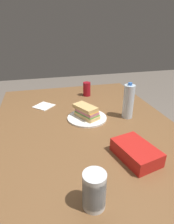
{
  "coord_description": "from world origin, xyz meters",
  "views": [
    {
      "loc": [
        -1.03,
        0.25,
        1.36
      ],
      "look_at": [
        0.11,
        -0.03,
        0.8
      ],
      "focal_mm": 30.79,
      "sensor_mm": 36.0,
      "label": 1
    }
  ],
  "objects_px": {
    "soda_can_red": "(87,89)",
    "water_bottle_tall": "(128,101)",
    "paper_plate": "(87,118)",
    "sandwich": "(86,112)",
    "chip_bag": "(136,152)",
    "dining_table": "(86,137)",
    "plastic_cup_stack": "(94,190)"
  },
  "relations": [
    {
      "from": "sandwich",
      "to": "soda_can_red",
      "type": "distance_m",
      "value": 0.45
    },
    {
      "from": "paper_plate",
      "to": "water_bottle_tall",
      "type": "xyz_separation_m",
      "value": [
        -0.04,
        -0.28,
        0.11
      ]
    },
    {
      "from": "paper_plate",
      "to": "soda_can_red",
      "type": "bearing_deg",
      "value": -13.86
    },
    {
      "from": "paper_plate",
      "to": "sandwich",
      "type": "height_order",
      "value": "sandwich"
    },
    {
      "from": "dining_table",
      "to": "plastic_cup_stack",
      "type": "height_order",
      "value": "plastic_cup_stack"
    },
    {
      "from": "paper_plate",
      "to": "plastic_cup_stack",
      "type": "bearing_deg",
      "value": 168.01
    },
    {
      "from": "plastic_cup_stack",
      "to": "water_bottle_tall",
      "type": "bearing_deg",
      "value": -33.78
    },
    {
      "from": "paper_plate",
      "to": "sandwich",
      "type": "distance_m",
      "value": 0.05
    },
    {
      "from": "sandwich",
      "to": "chip_bag",
      "type": "distance_m",
      "value": 0.49
    },
    {
      "from": "dining_table",
      "to": "paper_plate",
      "type": "relative_size",
      "value": 6.17
    },
    {
      "from": "soda_can_red",
      "to": "paper_plate",
      "type": "bearing_deg",
      "value": 166.14
    },
    {
      "from": "soda_can_red",
      "to": "plastic_cup_stack",
      "type": "relative_size",
      "value": 0.82
    },
    {
      "from": "water_bottle_tall",
      "to": "plastic_cup_stack",
      "type": "bearing_deg",
      "value": 146.22
    },
    {
      "from": "paper_plate",
      "to": "chip_bag",
      "type": "height_order",
      "value": "chip_bag"
    },
    {
      "from": "soda_can_red",
      "to": "water_bottle_tall",
      "type": "relative_size",
      "value": 0.49
    },
    {
      "from": "sandwich",
      "to": "plastic_cup_stack",
      "type": "distance_m",
      "value": 0.69
    },
    {
      "from": "water_bottle_tall",
      "to": "plastic_cup_stack",
      "type": "height_order",
      "value": "water_bottle_tall"
    },
    {
      "from": "water_bottle_tall",
      "to": "paper_plate",
      "type": "bearing_deg",
      "value": 80.8
    },
    {
      "from": "plastic_cup_stack",
      "to": "paper_plate",
      "type": "bearing_deg",
      "value": -11.99
    },
    {
      "from": "dining_table",
      "to": "sandwich",
      "type": "height_order",
      "value": "sandwich"
    },
    {
      "from": "dining_table",
      "to": "paper_plate",
      "type": "distance_m",
      "value": 0.14
    },
    {
      "from": "dining_table",
      "to": "soda_can_red",
      "type": "relative_size",
      "value": 13.62
    },
    {
      "from": "soda_can_red",
      "to": "chip_bag",
      "type": "distance_m",
      "value": 0.9
    },
    {
      "from": "dining_table",
      "to": "chip_bag",
      "type": "bearing_deg",
      "value": -155.43
    },
    {
      "from": "soda_can_red",
      "to": "chip_bag",
      "type": "height_order",
      "value": "soda_can_red"
    },
    {
      "from": "dining_table",
      "to": "plastic_cup_stack",
      "type": "distance_m",
      "value": 0.59
    },
    {
      "from": "paper_plate",
      "to": "plastic_cup_stack",
      "type": "height_order",
      "value": "plastic_cup_stack"
    },
    {
      "from": "paper_plate",
      "to": "soda_can_red",
      "type": "height_order",
      "value": "soda_can_red"
    },
    {
      "from": "sandwich",
      "to": "chip_bag",
      "type": "xyz_separation_m",
      "value": [
        -0.47,
        -0.13,
        -0.02
      ]
    },
    {
      "from": "dining_table",
      "to": "plastic_cup_stack",
      "type": "relative_size",
      "value": 11.15
    },
    {
      "from": "chip_bag",
      "to": "soda_can_red",
      "type": "bearing_deg",
      "value": 168.32
    },
    {
      "from": "dining_table",
      "to": "paper_plate",
      "type": "bearing_deg",
      "value": -16.3
    }
  ]
}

